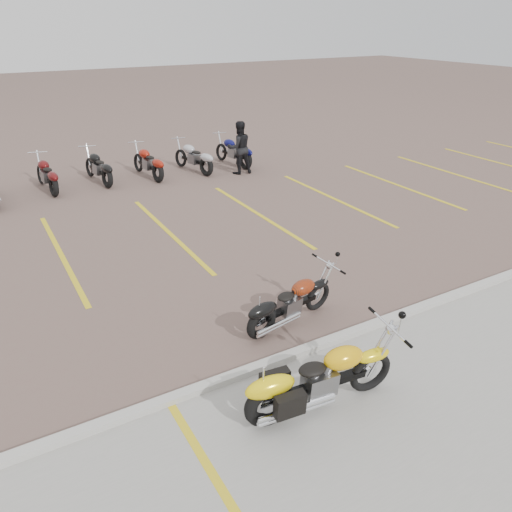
{
  "coord_description": "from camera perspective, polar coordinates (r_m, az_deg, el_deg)",
  "views": [
    {
      "loc": [
        -4.01,
        -7.5,
        5.1
      ],
      "look_at": [
        0.49,
        0.31,
        0.75
      ],
      "focal_mm": 35.0,
      "sensor_mm": 36.0,
      "label": 1
    }
  ],
  "objects": [
    {
      "name": "curb",
      "position": [
        8.47,
        5.02,
        -10.89
      ],
      "size": [
        60.0,
        0.18,
        0.12
      ],
      "primitive_type": "cube",
      "color": "#ADAAA3",
      "rests_on": "ground"
    },
    {
      "name": "person_b",
      "position": [
        17.95,
        -1.93,
        12.28
      ],
      "size": [
        0.98,
        0.81,
        1.84
      ],
      "primitive_type": "imported",
      "rotation": [
        0.0,
        0.0,
        3.01
      ],
      "color": "black",
      "rests_on": "ground"
    },
    {
      "name": "concrete_apron",
      "position": [
        7.14,
        17.26,
        -21.26
      ],
      "size": [
        60.0,
        5.0,
        0.01
      ],
      "primitive_type": "cube",
      "color": "#9E9B93",
      "rests_on": "ground"
    },
    {
      "name": "ground",
      "position": [
        9.92,
        -1.57,
        -5.21
      ],
      "size": [
        100.0,
        100.0,
        0.0
      ],
      "primitive_type": "plane",
      "color": "brown",
      "rests_on": "ground"
    },
    {
      "name": "flame_cruiser",
      "position": [
        9.03,
        3.61,
        -5.57
      ],
      "size": [
        2.0,
        0.49,
        0.83
      ],
      "rotation": [
        0.11,
        0.0,
        0.18
      ],
      "color": "black",
      "rests_on": "ground"
    },
    {
      "name": "yellow_cruiser",
      "position": [
        7.26,
        7.02,
        -13.99
      ],
      "size": [
        2.37,
        0.44,
        0.97
      ],
      "rotation": [
        0.08,
        0.0,
        -0.1
      ],
      "color": "black",
      "rests_on": "ground"
    },
    {
      "name": "parking_stripes",
      "position": [
        13.2,
        -9.9,
        2.64
      ],
      "size": [
        38.0,
        5.5,
        0.01
      ],
      "primitive_type": null,
      "color": "gold",
      "rests_on": "ground"
    },
    {
      "name": "bg_bike_row",
      "position": [
        17.29,
        -25.59,
        7.97
      ],
      "size": [
        15.73,
        2.06,
        1.1
      ],
      "color": "black",
      "rests_on": "ground"
    }
  ]
}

